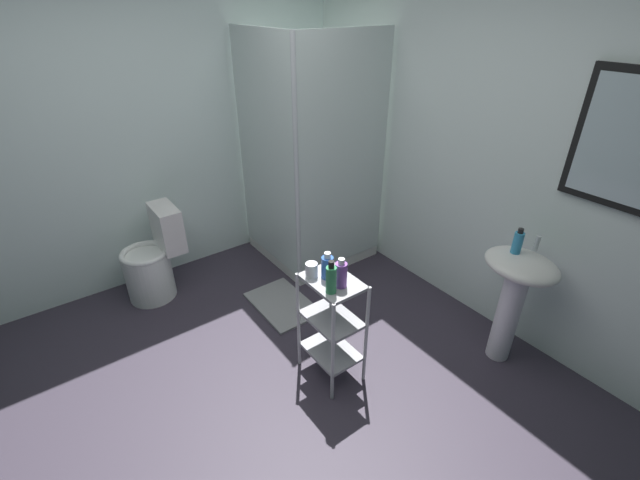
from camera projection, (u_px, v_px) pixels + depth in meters
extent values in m
cube|color=#352E3B|center=(263.00, 402.00, 2.64)|extent=(4.20, 4.20, 0.02)
cube|color=white|center=(482.00, 150.00, 2.96)|extent=(4.20, 0.10, 2.50)
cube|color=black|center=(632.00, 142.00, 2.17)|extent=(0.56, 0.03, 0.72)
cube|color=silver|center=(630.00, 143.00, 2.16)|extent=(0.48, 0.01, 0.64)
cube|color=white|center=(134.00, 134.00, 3.30)|extent=(0.10, 4.20, 2.50)
cube|color=white|center=(312.00, 244.00, 4.20)|extent=(0.90, 0.90, 0.10)
cube|color=silver|center=(266.00, 156.00, 3.47)|extent=(0.90, 0.02, 1.90)
cube|color=silver|center=(343.00, 160.00, 3.38)|extent=(0.02, 0.90, 1.90)
cylinder|color=silver|center=(297.00, 172.00, 3.15)|extent=(0.04, 0.04, 1.90)
cylinder|color=silver|center=(312.00, 240.00, 4.17)|extent=(0.08, 0.08, 0.00)
cylinder|color=white|center=(507.00, 316.00, 2.81)|extent=(0.15, 0.15, 0.68)
ellipsoid|color=white|center=(522.00, 265.00, 2.61)|extent=(0.46, 0.37, 0.13)
cylinder|color=silver|center=(537.00, 243.00, 2.61)|extent=(0.03, 0.03, 0.10)
cylinder|color=white|center=(149.00, 276.00, 3.46)|extent=(0.37, 0.37, 0.40)
torus|color=white|center=(144.00, 253.00, 3.36)|extent=(0.37, 0.37, 0.04)
cube|color=white|center=(167.00, 227.00, 3.38)|extent=(0.35, 0.17, 0.36)
cylinder|color=silver|center=(298.00, 321.00, 2.72)|extent=(0.02, 0.02, 0.74)
cylinder|color=silver|center=(333.00, 354.00, 2.47)|extent=(0.02, 0.02, 0.74)
cylinder|color=silver|center=(330.00, 306.00, 2.85)|extent=(0.02, 0.02, 0.74)
cylinder|color=silver|center=(366.00, 336.00, 2.60)|extent=(0.02, 0.02, 0.74)
cube|color=#99999E|center=(331.00, 351.00, 2.76)|extent=(0.36, 0.26, 0.02)
cube|color=#99999E|center=(332.00, 319.00, 2.62)|extent=(0.36, 0.26, 0.02)
cube|color=#99999E|center=(332.00, 282.00, 2.48)|extent=(0.36, 0.26, 0.02)
cylinder|color=#389ED1|center=(518.00, 243.00, 2.58)|extent=(0.06, 0.06, 0.14)
cylinder|color=black|center=(521.00, 231.00, 2.54)|extent=(0.03, 0.03, 0.03)
cylinder|color=purple|center=(341.00, 275.00, 2.39)|extent=(0.07, 0.07, 0.15)
cylinder|color=silver|center=(341.00, 261.00, 2.35)|extent=(0.04, 0.04, 0.03)
cylinder|color=#2956B2|center=(327.00, 268.00, 2.47)|extent=(0.07, 0.07, 0.14)
cylinder|color=white|center=(327.00, 255.00, 2.43)|extent=(0.04, 0.04, 0.03)
cylinder|color=#318A55|center=(331.00, 280.00, 2.34)|extent=(0.06, 0.06, 0.16)
cylinder|color=black|center=(331.00, 264.00, 2.29)|extent=(0.03, 0.03, 0.04)
cylinder|color=silver|center=(312.00, 270.00, 2.49)|extent=(0.07, 0.07, 0.09)
cube|color=gray|center=(282.00, 304.00, 3.45)|extent=(0.60, 0.40, 0.02)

